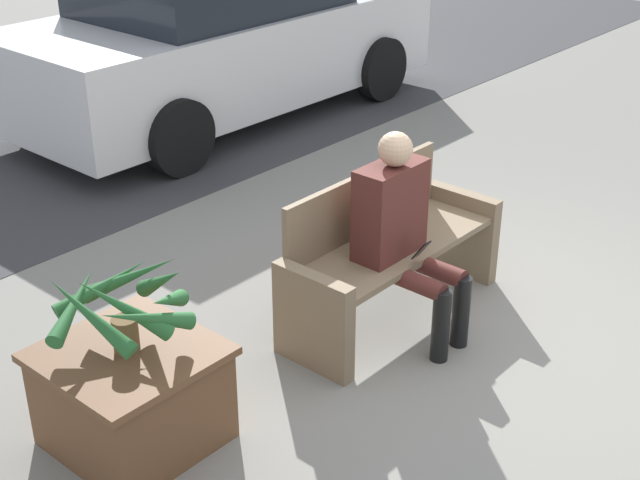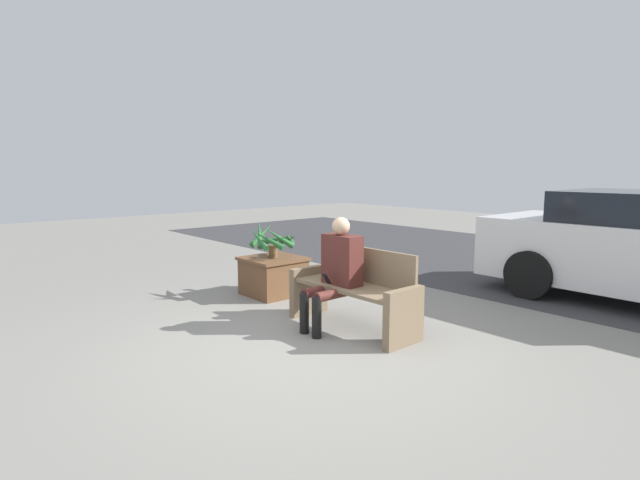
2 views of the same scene
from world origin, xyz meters
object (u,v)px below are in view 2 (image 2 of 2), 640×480
object	(u,v)px
bench	(355,291)
person_seated	(336,267)
planter_box	(273,275)
potted_plant	(273,239)

from	to	relation	value
bench	person_seated	world-z (taller)	person_seated
bench	planter_box	distance (m)	1.83
planter_box	potted_plant	xyz separation A→B (m)	(0.01, -0.01, 0.51)
person_seated	planter_box	xyz separation A→B (m)	(-1.69, 0.36, -0.41)
bench	person_seated	size ratio (longest dim) A/B	1.27
person_seated	planter_box	world-z (taller)	person_seated
planter_box	bench	bearing A→B (deg)	-5.78
person_seated	potted_plant	bearing A→B (deg)	168.17
planter_box	potted_plant	size ratio (longest dim) A/B	1.07
bench	person_seated	distance (m)	0.35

